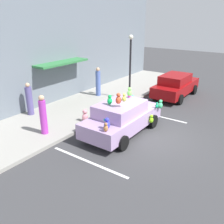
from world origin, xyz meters
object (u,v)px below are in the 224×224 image
object	(u,v)px
teddy_bear_on_sidewalk	(85,116)
street_lamp_post	(130,61)
pedestrian_near_shopfront	(29,100)
pedestrian_walking_past	(43,116)
plush_covered_car	(122,117)
parked_sedan_behind	(176,85)
pedestrian_by_lamp	(98,82)

from	to	relation	value
teddy_bear_on_sidewalk	street_lamp_post	xyz separation A→B (m)	(4.43, 0.09, 2.12)
pedestrian_near_shopfront	pedestrian_walking_past	bearing A→B (deg)	-114.64
street_lamp_post	plush_covered_car	bearing A→B (deg)	-152.61
teddy_bear_on_sidewalk	street_lamp_post	world-z (taller)	street_lamp_post
street_lamp_post	pedestrian_walking_past	distance (m)	6.73
plush_covered_car	teddy_bear_on_sidewalk	world-z (taller)	plush_covered_car
street_lamp_post	pedestrian_walking_past	bearing A→B (deg)	175.66
plush_covered_car	pedestrian_near_shopfront	world-z (taller)	plush_covered_car
teddy_bear_on_sidewalk	pedestrian_walking_past	world-z (taller)	pedestrian_walking_past
plush_covered_car	pedestrian_walking_past	xyz separation A→B (m)	(-2.31, 2.68, 0.21)
street_lamp_post	pedestrian_near_shopfront	size ratio (longest dim) A/B	2.25
teddy_bear_on_sidewalk	pedestrian_walking_past	bearing A→B (deg)	164.41
plush_covered_car	teddy_bear_on_sidewalk	bearing A→B (deg)	95.56
pedestrian_walking_past	plush_covered_car	bearing A→B (deg)	-49.27
pedestrian_walking_past	pedestrian_near_shopfront	bearing A→B (deg)	65.36
parked_sedan_behind	pedestrian_near_shopfront	bearing A→B (deg)	147.64
teddy_bear_on_sidewalk	pedestrian_walking_past	xyz separation A→B (m)	(-2.11, 0.59, 0.57)
teddy_bear_on_sidewalk	pedestrian_by_lamp	bearing A→B (deg)	29.45
parked_sedan_behind	pedestrian_near_shopfront	distance (m)	9.36
street_lamp_post	pedestrian_by_lamp	world-z (taller)	street_lamp_post
pedestrian_walking_past	pedestrian_by_lamp	size ratio (longest dim) A/B	0.97
parked_sedan_behind	pedestrian_by_lamp	size ratio (longest dim) A/B	2.31
pedestrian_near_shopfront	teddy_bear_on_sidewalk	bearing A→B (deg)	-71.87
pedestrian_near_shopfront	pedestrian_by_lamp	world-z (taller)	pedestrian_by_lamp
teddy_bear_on_sidewalk	pedestrian_by_lamp	size ratio (longest dim) A/B	0.34
plush_covered_car	pedestrian_walking_past	bearing A→B (deg)	130.73
street_lamp_post	pedestrian_near_shopfront	world-z (taller)	street_lamp_post
street_lamp_post	pedestrian_by_lamp	bearing A→B (deg)	106.86
teddy_bear_on_sidewalk	pedestrian_near_shopfront	distance (m)	3.22
parked_sedan_behind	pedestrian_walking_past	size ratio (longest dim) A/B	2.39
plush_covered_car	pedestrian_by_lamp	distance (m)	5.57
plush_covered_car	pedestrian_near_shopfront	xyz separation A→B (m)	(-1.19, 5.12, 0.16)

